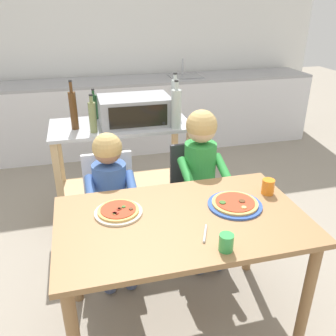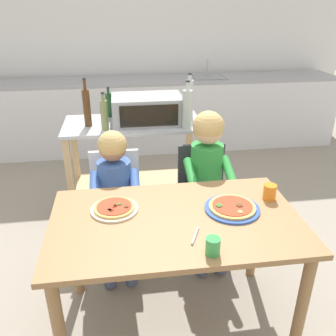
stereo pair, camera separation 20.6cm
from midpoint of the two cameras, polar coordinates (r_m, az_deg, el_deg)
ground_plane at (r=3.33m, az=-5.98°, el=-6.80°), size 12.79×12.79×0.00m
back_wall_tiled at (r=4.81m, az=-10.62°, el=20.02°), size 5.54×0.12×2.70m
kitchen_counter at (r=4.58m, az=-9.28°, el=8.24°), size 4.99×0.60×1.08m
kitchen_island_cart at (r=2.99m, az=-9.23°, el=1.69°), size 1.10×0.53×0.87m
toaster_oven at (r=2.85m, az=-7.43°, el=9.09°), size 0.55×0.36×0.21m
bottle_dark_olive_oil at (r=2.70m, az=-0.88°, el=9.39°), size 0.08×0.08×0.37m
bottle_slim_sauce at (r=2.71m, az=-14.09°, el=7.92°), size 0.05×0.05×0.29m
bottle_brown_beer at (r=3.03m, az=-13.62°, el=9.47°), size 0.06×0.06×0.25m
bottle_tall_green_wine at (r=3.02m, az=-0.85°, el=11.21°), size 0.06×0.06×0.36m
bottle_clear_vinegar at (r=2.81m, az=-16.92°, el=8.85°), size 0.06×0.06×0.37m
dining_table at (r=1.93m, az=-0.86°, el=-10.71°), size 1.30×0.77×0.73m
dining_chair_left at (r=2.54m, az=-11.40°, el=-5.63°), size 0.36×0.36×0.81m
dining_chair_right at (r=2.65m, az=2.27°, el=-3.70°), size 0.36×0.36×0.81m
child_in_blue_striped_shirt at (r=2.35m, az=-11.54°, el=-3.60°), size 0.32×0.42×1.00m
child_in_green_shirt at (r=2.44m, az=3.11°, el=-0.07°), size 0.32×0.42×1.09m
pizza_plate_cream at (r=1.94m, az=-10.96°, el=-6.89°), size 0.26×0.26×0.03m
pizza_plate_blue_rimmed at (r=1.99m, az=7.71°, el=-5.78°), size 0.30×0.30×0.03m
drinking_cup_orange at (r=2.13m, az=13.03°, el=-2.99°), size 0.07×0.07×0.09m
drinking_cup_green at (r=1.64m, az=5.68°, el=-11.85°), size 0.07×0.07×0.08m
serving_spoon at (r=1.75m, az=2.56°, el=-10.48°), size 0.07×0.13×0.01m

